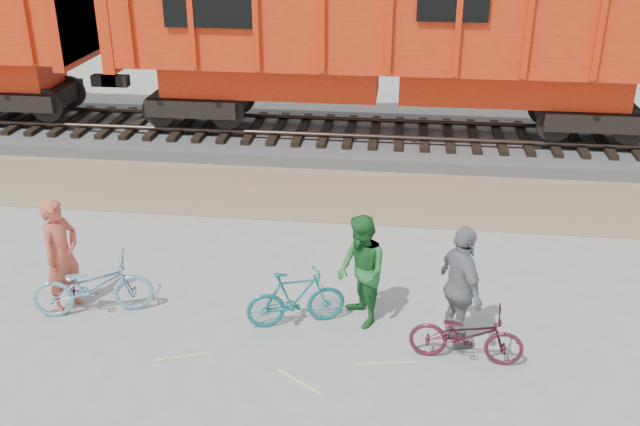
# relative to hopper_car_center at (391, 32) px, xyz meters

# --- Properties ---
(ground) EXTENTS (120.00, 120.00, 0.00)m
(ground) POSITION_rel_hopper_car_center_xyz_m (-1.62, -9.00, -3.01)
(ground) COLOR #9E9E99
(ground) RESTS_ON ground
(gravel_strip) EXTENTS (120.00, 3.00, 0.02)m
(gravel_strip) POSITION_rel_hopper_car_center_xyz_m (-1.62, -3.50, -3.00)
(gravel_strip) COLOR #997D5F
(gravel_strip) RESTS_ON ground
(ballast_bed) EXTENTS (120.00, 4.00, 0.30)m
(ballast_bed) POSITION_rel_hopper_car_center_xyz_m (-1.62, 0.00, -2.86)
(ballast_bed) COLOR slate
(ballast_bed) RESTS_ON ground
(track) EXTENTS (120.00, 2.60, 0.24)m
(track) POSITION_rel_hopper_car_center_xyz_m (-1.62, 0.00, -2.53)
(track) COLOR black
(track) RESTS_ON ballast_bed
(hopper_car_center) EXTENTS (14.00, 3.13, 4.65)m
(hopper_car_center) POSITION_rel_hopper_car_center_xyz_m (0.00, 0.00, 0.00)
(hopper_car_center) COLOR black
(hopper_car_center) RESTS_ON track
(bicycle_blue) EXTENTS (2.01, 1.18, 1.00)m
(bicycle_blue) POSITION_rel_hopper_car_center_xyz_m (-4.39, -8.79, -2.51)
(bicycle_blue) COLOR #72ABC3
(bicycle_blue) RESTS_ON ground
(bicycle_teal) EXTENTS (1.63, 0.93, 0.94)m
(bicycle_teal) POSITION_rel_hopper_car_center_xyz_m (-1.10, -8.74, -2.53)
(bicycle_teal) COLOR #176C73
(bicycle_teal) RESTS_ON ground
(bicycle_maroon) EXTENTS (1.68, 0.70, 0.86)m
(bicycle_maroon) POSITION_rel_hopper_car_center_xyz_m (1.49, -9.37, -2.58)
(bicycle_maroon) COLOR #501827
(bicycle_maroon) RESTS_ON ground
(person_solo) EXTENTS (0.65, 0.81, 1.93)m
(person_solo) POSITION_rel_hopper_car_center_xyz_m (-4.89, -8.69, -2.04)
(person_solo) COLOR #CD503A
(person_solo) RESTS_ON ground
(person_man) EXTENTS (1.02, 1.10, 1.82)m
(person_man) POSITION_rel_hopper_car_center_xyz_m (-0.10, -8.54, -2.10)
(person_man) COLOR #236A2B
(person_man) RESTS_ON ground
(person_woman) EXTENTS (0.89, 1.24, 1.95)m
(person_woman) POSITION_rel_hopper_car_center_xyz_m (1.39, -8.97, -2.03)
(person_woman) COLOR gray
(person_woman) RESTS_ON ground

